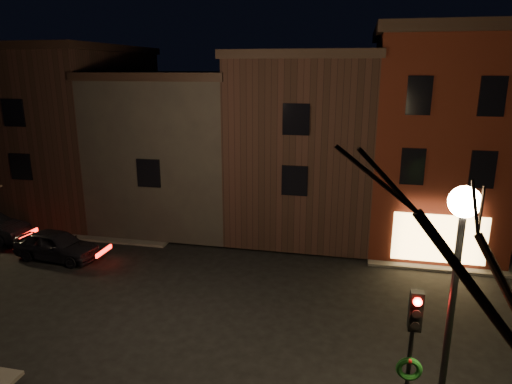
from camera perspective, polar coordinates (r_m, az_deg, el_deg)
ground at (r=17.67m, az=-2.89°, el=-14.35°), size 120.00×120.00×0.00m
sidewalk_far_left at (r=43.24m, az=-21.84°, el=2.56°), size 30.00×30.00×0.12m
corner_building at (r=24.80m, az=21.41°, el=6.50°), size 6.50×8.50×10.50m
row_building_a at (r=25.73m, az=6.44°, el=6.45°), size 7.30×10.30×9.40m
row_building_b at (r=27.52m, az=-8.84°, el=5.87°), size 7.80×10.30×8.40m
row_building_c at (r=30.78m, az=-21.70°, el=7.37°), size 7.30×10.30×9.90m
street_lamp_near at (r=9.70m, az=23.90°, el=-7.50°), size 0.60×0.60×6.48m
traffic_signal at (r=11.10m, az=18.86°, el=-17.80°), size 0.58×0.38×4.05m
parked_car_a at (r=23.49m, az=-23.65°, el=-6.08°), size 4.22×2.00×1.39m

